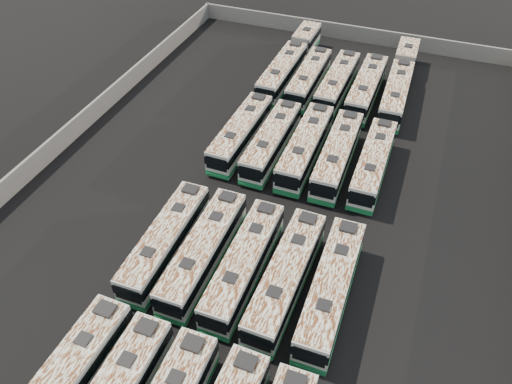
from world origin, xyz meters
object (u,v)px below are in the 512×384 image
at_px(bus_midfront_left, 204,251).
at_px(bus_midback_center, 305,147).
at_px(bus_midback_right, 337,155).
at_px(bus_midfront_right, 286,277).
at_px(bus_midfront_far_left, 166,241).
at_px(bus_midback_left, 271,141).
at_px(bus_midfront_center, 244,264).
at_px(bus_back_center, 337,83).
at_px(bus_midback_far_right, 373,163).
at_px(bus_back_far_left, 290,61).
at_px(bus_back_left, 309,79).
at_px(bus_back_right, 366,88).
at_px(bus_midback_far_left, 241,133).
at_px(bus_midfront_far_right, 331,289).
at_px(bus_back_far_right, 400,81).

height_order(bus_midfront_left, bus_midback_center, bus_midback_center).
bearing_deg(bus_midback_right, bus_midfront_right, -90.76).
xyz_separation_m(bus_midfront_far_left, bus_midfront_left, (3.35, 0.05, 0.04)).
bearing_deg(bus_midback_right, bus_midback_left, -179.55).
bearing_deg(bus_midfront_center, bus_midfront_left, 178.81).
height_order(bus_midback_left, bus_midback_right, bus_midback_right).
height_order(bus_midback_left, bus_back_center, bus_back_center).
xyz_separation_m(bus_midback_far_right, bus_back_far_left, (-13.74, 16.72, 0.05)).
bearing_deg(bus_midfront_center, bus_back_left, 96.53).
bearing_deg(bus_midback_left, bus_back_right, 63.86).
bearing_deg(bus_back_left, bus_midfront_right, -76.80).
bearing_deg(bus_midback_far_left, bus_midback_right, 0.55).
height_order(bus_midback_far_left, bus_back_center, bus_back_center).
bearing_deg(bus_back_far_left, bus_midback_right, -58.06).
bearing_deg(bus_midback_center, bus_midback_right, -1.41).
height_order(bus_midfront_far_right, bus_back_far_right, bus_midfront_far_right).
distance_m(bus_midfront_left, bus_back_left, 29.38).
height_order(bus_midfront_left, bus_midback_far_right, bus_midfront_left).
height_order(bus_midfront_left, bus_midback_right, bus_midback_right).
distance_m(bus_midfront_center, bus_midback_left, 16.21).
xyz_separation_m(bus_midfront_left, bus_midback_center, (3.59, 16.01, 0.02)).
distance_m(bus_midfront_center, bus_midback_right, 16.37).
height_order(bus_midfront_center, bus_midfront_far_right, bus_midfront_far_right).
relative_size(bus_midfront_far_left, bus_back_far_right, 0.63).
relative_size(bus_midfront_left, bus_back_center, 1.01).
distance_m(bus_back_left, bus_back_right, 6.93).
bearing_deg(bus_midfront_right, bus_back_center, 97.76).
bearing_deg(bus_midback_far_right, bus_midfront_left, -123.27).
relative_size(bus_midback_far_right, bus_back_left, 1.00).
bearing_deg(bus_midback_right, bus_midfront_center, -102.87).
xyz_separation_m(bus_midback_left, bus_back_right, (6.84, 13.69, 0.05)).
relative_size(bus_midback_left, bus_back_far_right, 0.63).
bearing_deg(bus_back_right, bus_midback_right, -89.84).
relative_size(bus_back_center, bus_back_far_right, 0.64).
xyz_separation_m(bus_midback_left, bus_midback_far_right, (10.29, 0.18, -0.02)).
relative_size(bus_midback_left, bus_midback_center, 0.97).
bearing_deg(bus_midback_far_right, bus_back_far_left, 129.23).
bearing_deg(bus_back_far_left, bus_midfront_left, -83.63).
distance_m(bus_midfront_left, bus_midback_center, 16.41).
bearing_deg(bus_back_right, bus_midfront_far_left, -108.78).
distance_m(bus_midfront_center, bus_midfront_right, 3.43).
relative_size(bus_midback_right, bus_back_center, 1.01).
bearing_deg(bus_back_far_left, bus_midfront_center, -77.70).
relative_size(bus_midfront_center, bus_back_far_left, 0.64).
relative_size(bus_midfront_far_right, bus_back_left, 1.05).
bearing_deg(bus_midfront_far_right, bus_back_far_left, 112.06).
xyz_separation_m(bus_midfront_left, bus_midback_left, (0.11, 15.79, -0.03)).
relative_size(bus_midfront_right, bus_midback_center, 1.00).
xyz_separation_m(bus_midfront_far_right, bus_midback_left, (-10.25, 15.74, -0.05)).
relative_size(bus_back_right, bus_back_far_right, 0.65).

